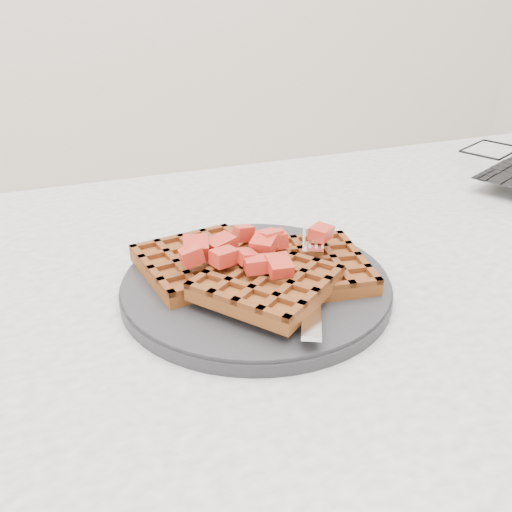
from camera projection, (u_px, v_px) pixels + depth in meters
name	position (u px, v px, depth m)	size (l,w,h in m)	color
table	(364.00, 371.00, 0.63)	(1.20, 0.80, 0.75)	silver
plate	(256.00, 285.00, 0.56)	(0.26, 0.26, 0.02)	#232325
waffles	(258.00, 270.00, 0.54)	(0.22, 0.21, 0.03)	brown
strawberry_pile	(256.00, 243.00, 0.53)	(0.15, 0.15, 0.02)	#990A01
fork	(312.00, 282.00, 0.53)	(0.02, 0.18, 0.02)	silver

